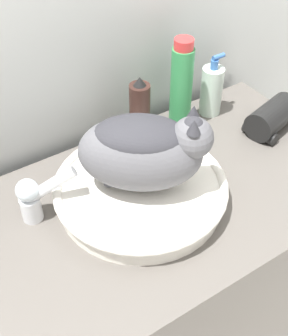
# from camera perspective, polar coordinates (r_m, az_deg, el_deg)

# --- Properties ---
(vanity_counter) EXTENTS (0.99, 0.52, 0.81)m
(vanity_counter) POSITION_cam_1_polar(r_m,az_deg,el_deg) (1.36, 1.12, -15.88)
(vanity_counter) COLOR #56514C
(vanity_counter) RESTS_ON ground_plane
(sink_basin) EXTENTS (0.38, 0.38, 0.05)m
(sink_basin) POSITION_cam_1_polar(r_m,az_deg,el_deg) (1.01, -0.43, -2.71)
(sink_basin) COLOR white
(sink_basin) RESTS_ON vanity_counter
(cat) EXTENTS (0.29, 0.34, 0.18)m
(cat) POSITION_cam_1_polar(r_m,az_deg,el_deg) (0.94, -0.00, 2.38)
(cat) COLOR #56565B
(cat) RESTS_ON sink_basin
(faucet) EXTENTS (0.13, 0.07, 0.12)m
(faucet) POSITION_cam_1_polar(r_m,az_deg,el_deg) (0.98, -13.24, -3.35)
(faucet) COLOR silver
(faucet) RESTS_ON vanity_counter
(shampoo_bottle_tall) EXTENTS (0.06, 0.06, 0.24)m
(shampoo_bottle_tall) POSITION_cam_1_polar(r_m,az_deg,el_deg) (1.18, 4.57, 9.97)
(shampoo_bottle_tall) COLOR #338C4C
(shampoo_bottle_tall) RESTS_ON vanity_counter
(soap_pump_bottle) EXTENTS (0.06, 0.06, 0.17)m
(soap_pump_bottle) POSITION_cam_1_polar(r_m,az_deg,el_deg) (1.27, 8.23, 9.37)
(soap_pump_bottle) COLOR silver
(soap_pump_bottle) RESTS_ON vanity_counter
(hairspray_can_black) EXTENTS (0.05, 0.05, 0.18)m
(hairspray_can_black) POSITION_cam_1_polar(r_m,az_deg,el_deg) (1.14, -0.51, 6.77)
(hairspray_can_black) COLOR #331E19
(hairspray_can_black) RESTS_ON vanity_counter
(hair_dryer) EXTENTS (0.17, 0.11, 0.08)m
(hair_dryer) POSITION_cam_1_polar(r_m,az_deg,el_deg) (1.25, 15.31, 5.95)
(hair_dryer) COLOR black
(hair_dryer) RESTS_ON vanity_counter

